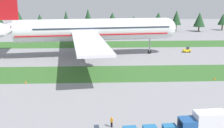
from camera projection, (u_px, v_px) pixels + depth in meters
grass_strip_near at (124, 73)px, 70.67m from camera, size 320.00×15.22×0.01m
grass_strip_far at (115, 44)px, 111.75m from camera, size 320.00×15.22×0.01m
airliner at (89, 30)px, 88.48m from camera, size 59.33×73.57×24.17m
cargo_dolly_fourth at (189, 128)px, 39.77m from camera, size 2.30×1.66×1.55m
catering_truck at (204, 123)px, 39.14m from camera, size 7.11×2.82×3.58m
pushback_tractor at (187, 50)px, 96.01m from camera, size 2.74×1.62×1.97m
ground_crew_marshaller at (112, 121)px, 41.81m from camera, size 0.36×0.48×1.74m
taxiway_marker_0 at (215, 78)px, 65.27m from camera, size 0.44×0.44×0.62m
taxiway_marker_1 at (26, 82)px, 62.85m from camera, size 0.44×0.44×0.52m
distant_tree_line at (110, 19)px, 148.02m from camera, size 155.22×10.95×12.25m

